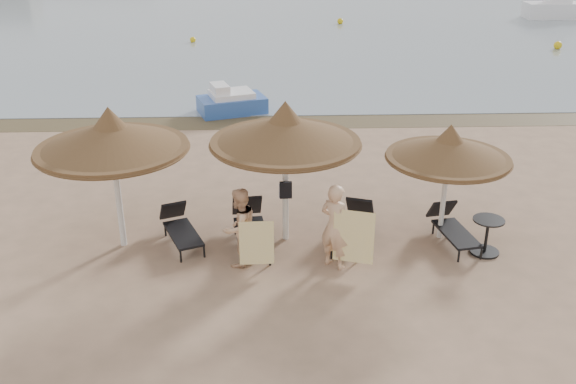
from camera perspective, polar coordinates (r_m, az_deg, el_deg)
The scene contains 20 objects.
ground at distance 13.65m, azimuth 1.63°, elevation -6.13°, with size 160.00×160.00×0.00m, color tan.
wet_sand_strip at distance 22.25m, azimuth 0.12°, elevation 6.29°, with size 200.00×1.60×0.01m, color brown.
palapa_left at distance 13.70m, azimuth -15.45°, elevation 4.73°, with size 3.20×3.20×3.17m.
palapa_center at distance 13.47m, azimuth -0.23°, elevation 5.43°, with size 3.24×3.24×3.21m.
palapa_right at distance 14.10m, azimuth 14.12°, elevation 3.75°, with size 2.70×2.70×2.68m.
lounger_far_left at distance 14.46m, azimuth -9.57°, elevation -3.08°, with size 1.16×1.79×0.76m.
lounger_near_left at distance 14.21m, azimuth -3.39°, elevation -3.02°, with size 0.89×2.05×0.89m.
lounger_near_right at distance 14.37m, azimuth 5.90°, elevation -2.92°, with size 1.17×1.91×0.81m.
lounger_far_right at distance 14.74m, azimuth 14.35°, elevation -2.97°, with size 0.86×1.79×0.77m.
side_table at distance 14.41m, azimuth 17.22°, elevation -3.85°, with size 0.67×0.67×0.81m.
person_left at distance 13.10m, azimuth -4.35°, elevation -2.64°, with size 0.91×0.59×1.98m, color #E3B187.
person_right at distance 13.00m, azimuth 4.23°, elevation -2.46°, with size 0.99×0.64×2.15m, color #E3B187.
towel_left at distance 12.93m, azimuth -2.81°, elevation -4.56°, with size 0.70×0.04×0.98m.
towel_right at distance 12.94m, azimuth 5.85°, elevation -4.00°, with size 0.80×0.27×1.16m.
bag_patterned at distance 14.17m, azimuth -0.25°, elevation 0.14°, with size 0.28×0.13×0.34m.
bag_dark at distance 13.79m, azimuth -0.20°, elevation 0.18°, with size 0.27×0.10×0.38m.
pedal_boat at distance 23.19m, azimuth -5.09°, elevation 7.98°, with size 2.62×2.01×1.08m.
buoy_left at distance 35.67m, azimuth -8.46°, elevation 13.24°, with size 0.31×0.31×0.31m, color yellow.
buoy_mid at distance 40.98m, azimuth 4.67°, elevation 14.90°, with size 0.37×0.37×0.37m, color yellow.
buoy_right at distance 36.35m, azimuth 22.86°, elevation 11.92°, with size 0.41×0.41×0.41m, color yellow.
Camera 1 is at (-0.81, -11.72, 6.95)m, focal length 40.00 mm.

